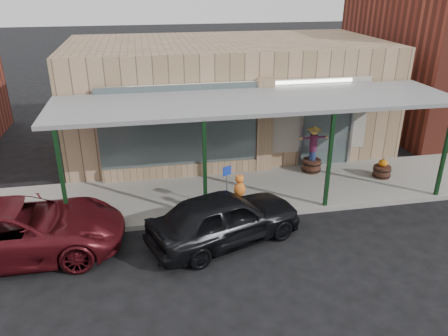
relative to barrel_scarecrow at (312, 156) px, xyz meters
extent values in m
plane|color=black|center=(-2.32, -4.61, -0.71)|extent=(120.00, 120.00, 0.00)
cube|color=gray|center=(-2.32, -1.01, -0.64)|extent=(40.00, 3.20, 0.15)
cube|color=tan|center=(-2.32, 3.59, 1.39)|extent=(12.00, 6.00, 4.20)
cube|color=#4E5C5F|center=(-4.52, 0.44, 1.19)|extent=(5.20, 0.06, 2.80)
cube|color=#4E5C5F|center=(0.68, 0.57, 0.79)|extent=(1.80, 0.06, 2.80)
cube|color=tan|center=(-1.62, 0.49, 0.99)|extent=(0.55, 0.30, 3.40)
cube|color=tan|center=(-4.52, 0.49, -0.36)|extent=(5.20, 0.30, 0.50)
cube|color=#A29B90|center=(-2.32, 0.56, 1.29)|extent=(9.00, 0.02, 2.60)
cube|color=white|center=(-2.32, 0.53, 2.49)|extent=(7.50, 0.03, 0.10)
cube|color=slate|center=(-2.32, -1.01, 2.34)|extent=(12.00, 3.00, 0.12)
cube|color=black|center=(-7.82, -2.46, 0.84)|extent=(0.10, 0.10, 2.95)
cube|color=black|center=(-4.12, -2.46, 0.84)|extent=(0.10, 0.10, 2.95)
cube|color=black|center=(-0.52, -2.46, 0.84)|extent=(0.10, 0.10, 2.95)
cube|color=black|center=(3.18, -2.46, 0.84)|extent=(0.10, 0.10, 2.95)
cylinder|color=#4D2B1F|center=(0.00, 0.00, -0.35)|extent=(0.85, 0.85, 0.43)
cylinder|color=navy|center=(0.00, 0.00, 0.03)|extent=(0.31, 0.31, 0.32)
cylinder|color=maroon|center=(0.00, 0.00, 0.48)|extent=(0.34, 0.34, 0.59)
sphere|color=#D8B653|center=(0.00, 0.00, 0.89)|extent=(0.24, 0.24, 0.24)
cone|color=#D8B653|center=(0.00, 0.00, 1.03)|extent=(0.39, 0.39, 0.15)
cylinder|color=#4D2B1F|center=(2.18, -0.91, -0.37)|extent=(0.69, 0.69, 0.38)
ellipsoid|color=orange|center=(2.18, -0.91, -0.06)|extent=(0.31, 0.31, 0.25)
cylinder|color=#4C471E|center=(2.18, -0.91, 0.09)|extent=(0.04, 0.04, 0.06)
cylinder|color=gray|center=(-3.43, -2.08, -0.03)|extent=(0.04, 0.04, 1.06)
cube|color=#1734AF|center=(-3.43, -2.08, 0.63)|extent=(0.26, 0.13, 0.28)
imported|color=black|center=(-3.78, -3.57, -0.01)|extent=(4.42, 2.92, 1.40)
ellipsoid|color=orange|center=(-3.22, -2.79, 0.37)|extent=(0.33, 0.27, 0.42)
sphere|color=orange|center=(-3.22, -2.74, 0.66)|extent=(0.24, 0.24, 0.24)
cylinder|color=#197228|center=(-3.22, -2.79, 0.54)|extent=(0.16, 0.16, 0.02)
imported|color=#541017|center=(-8.91, -3.21, 0.00)|extent=(5.19, 2.45, 1.43)
camera|label=1|loc=(-5.66, -13.19, 5.68)|focal=35.00mm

